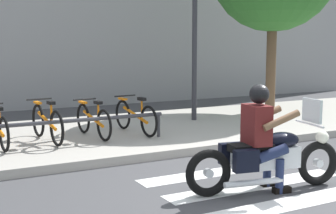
# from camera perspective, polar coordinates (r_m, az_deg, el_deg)

# --- Properties ---
(ground_plane) EXTENTS (48.00, 48.00, 0.00)m
(ground_plane) POSITION_cam_1_polar(r_m,az_deg,el_deg) (6.77, 11.78, -9.14)
(ground_plane) COLOR #424244
(sidewalk) EXTENTS (24.00, 4.40, 0.15)m
(sidewalk) POSITION_cam_1_polar(r_m,az_deg,el_deg) (10.13, -3.18, -2.98)
(sidewalk) COLOR #A8A399
(sidewalk) RESTS_ON ground
(crosswalk_stripe_1) EXTENTS (2.80, 0.40, 0.01)m
(crosswalk_stripe_1) POSITION_cam_1_polar(r_m,az_deg,el_deg) (6.10, 15.55, -11.09)
(crosswalk_stripe_1) COLOR white
(crosswalk_stripe_1) RESTS_ON ground
(crosswalk_stripe_2) EXTENTS (2.80, 0.40, 0.01)m
(crosswalk_stripe_2) POSITION_cam_1_polar(r_m,az_deg,el_deg) (6.67, 10.75, -9.32)
(crosswalk_stripe_2) COLOR white
(crosswalk_stripe_2) RESTS_ON ground
(crosswalk_stripe_3) EXTENTS (2.80, 0.40, 0.01)m
(crosswalk_stripe_3) POSITION_cam_1_polar(r_m,az_deg,el_deg) (7.29, 6.77, -7.79)
(crosswalk_stripe_3) COLOR white
(crosswalk_stripe_3) RESTS_ON ground
(motorcycle) EXTENTS (2.24, 0.80, 1.21)m
(motorcycle) POSITION_cam_1_polar(r_m,az_deg,el_deg) (6.35, 11.94, -6.02)
(motorcycle) COLOR black
(motorcycle) RESTS_ON ground
(rider) EXTENTS (0.69, 0.61, 1.43)m
(rider) POSITION_cam_1_polar(r_m,az_deg,el_deg) (6.24, 11.39, -2.82)
(rider) COLOR #591919
(rider) RESTS_ON ground
(bicycle_1) EXTENTS (0.48, 1.67, 0.78)m
(bicycle_1) POSITION_cam_1_polar(r_m,az_deg,el_deg) (8.89, -14.56, -1.88)
(bicycle_1) COLOR black
(bicycle_1) RESTS_ON sidewalk
(bicycle_2) EXTENTS (0.48, 1.57, 0.73)m
(bicycle_2) POSITION_cam_1_polar(r_m,az_deg,el_deg) (9.14, -9.13, -1.59)
(bicycle_2) COLOR black
(bicycle_2) RESTS_ON sidewalk
(bicycle_3) EXTENTS (0.48, 1.68, 0.75)m
(bicycle_3) POSITION_cam_1_polar(r_m,az_deg,el_deg) (9.46, -4.03, -1.16)
(bicycle_3) COLOR black
(bicycle_3) RESTS_ON sidewalk
(bike_rack) EXTENTS (3.27, 0.07, 0.49)m
(bike_rack) POSITION_cam_1_polar(r_m,az_deg,el_deg) (8.47, -10.76, -1.84)
(bike_rack) COLOR #333338
(bike_rack) RESTS_ON sidewalk
(street_lamp) EXTENTS (0.28, 0.28, 4.54)m
(street_lamp) POSITION_cam_1_polar(r_m,az_deg,el_deg) (11.08, 3.29, 11.75)
(street_lamp) COLOR #2D2D33
(street_lamp) RESTS_ON ground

